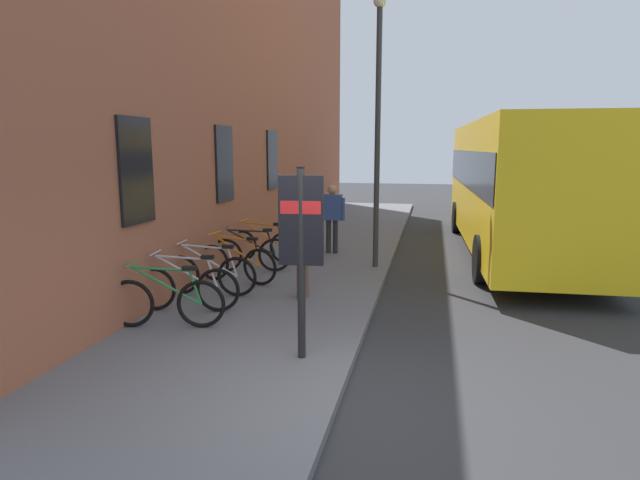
% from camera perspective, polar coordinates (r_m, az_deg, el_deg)
% --- Properties ---
extents(ground, '(60.00, 60.00, 0.00)m').
position_cam_1_polar(ground, '(11.69, 12.07, -3.97)').
color(ground, '#2D2D30').
extents(sidewalk_pavement, '(24.00, 3.50, 0.12)m').
position_cam_1_polar(sidewalk_pavement, '(13.89, 0.67, -1.31)').
color(sidewalk_pavement, slate).
rests_on(sidewalk_pavement, ground).
extents(station_facade, '(22.00, 0.65, 9.64)m').
position_cam_1_polar(station_facade, '(15.25, -6.47, 17.59)').
color(station_facade, '#9E563D').
rests_on(station_facade, ground).
extents(bicycle_under_window, '(0.52, 1.75, 0.97)m').
position_cam_1_polar(bicycle_under_window, '(8.23, -16.07, -6.35)').
color(bicycle_under_window, black).
rests_on(bicycle_under_window, sidewalk_pavement).
extents(bicycle_leaning_wall, '(0.48, 1.76, 0.97)m').
position_cam_1_polar(bicycle_leaning_wall, '(8.95, -14.04, -4.95)').
color(bicycle_leaning_wall, black).
rests_on(bicycle_leaning_wall, sidewalk_pavement).
extents(bicycle_end_of_row, '(0.48, 1.77, 0.97)m').
position_cam_1_polar(bicycle_end_of_row, '(9.80, -11.74, -3.58)').
color(bicycle_end_of_row, black).
rests_on(bicycle_end_of_row, sidewalk_pavement).
extents(bicycle_mid_rack, '(0.51, 1.75, 0.97)m').
position_cam_1_polar(bicycle_mid_rack, '(10.61, -8.89, -2.46)').
color(bicycle_mid_rack, black).
rests_on(bicycle_mid_rack, sidewalk_pavement).
extents(bicycle_beside_lamp, '(0.62, 1.72, 0.97)m').
position_cam_1_polar(bicycle_beside_lamp, '(11.50, -7.40, -1.46)').
color(bicycle_beside_lamp, black).
rests_on(bicycle_beside_lamp, sidewalk_pavement).
extents(bicycle_nearest_sign, '(0.48, 1.77, 0.97)m').
position_cam_1_polar(bicycle_nearest_sign, '(12.45, -6.03, -0.57)').
color(bicycle_nearest_sign, black).
rests_on(bicycle_nearest_sign, sidewalk_pavement).
extents(transit_info_sign, '(0.13, 0.55, 2.40)m').
position_cam_1_polar(transit_info_sign, '(6.53, -2.03, 0.76)').
color(transit_info_sign, black).
rests_on(transit_info_sign, sidewalk_pavement).
extents(city_bus, '(10.58, 2.90, 3.35)m').
position_cam_1_polar(city_bus, '(14.68, 20.22, 6.01)').
color(city_bus, yellow).
rests_on(city_bus, ground).
extents(pedestrian_near_bus, '(0.57, 0.39, 1.60)m').
position_cam_1_polar(pedestrian_near_bus, '(9.32, -1.87, -0.39)').
color(pedestrian_near_bus, brown).
rests_on(pedestrian_near_bus, sidewalk_pavement).
extents(pedestrian_crossing_street, '(0.26, 0.65, 1.71)m').
position_cam_1_polar(pedestrian_crossing_street, '(13.34, 1.29, 3.03)').
color(pedestrian_crossing_street, '#26262D').
rests_on(pedestrian_crossing_street, sidewalk_pavement).
extents(street_lamp, '(0.28, 0.28, 5.74)m').
position_cam_1_polar(street_lamp, '(11.78, 6.19, 13.38)').
color(street_lamp, '#333338').
rests_on(street_lamp, sidewalk_pavement).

